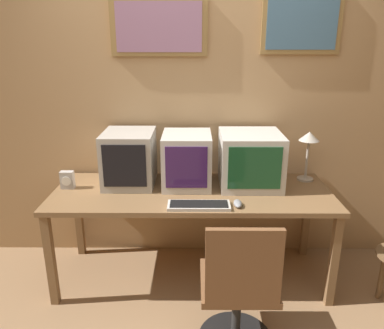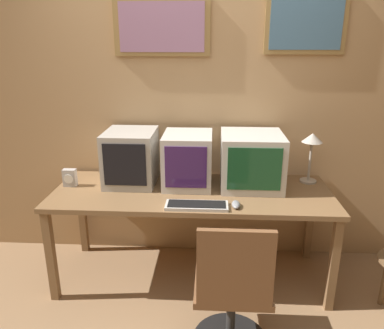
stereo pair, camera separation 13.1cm
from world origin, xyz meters
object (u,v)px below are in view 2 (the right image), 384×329
at_px(desk_lamp, 312,145).
at_px(monitor_left, 131,157).
at_px(monitor_right, 251,160).
at_px(monitor_center, 188,160).
at_px(office_chair, 232,297).
at_px(mouse_near_keyboard, 236,204).
at_px(desk_clock, 70,178).
at_px(keyboard_main, 197,205).

bearing_deg(desk_lamp, monitor_left, -176.60).
distance_m(monitor_left, monitor_right, 0.93).
bearing_deg(monitor_left, monitor_right, -1.10).
bearing_deg(monitor_center, office_chair, -70.10).
xyz_separation_m(monitor_center, mouse_near_keyboard, (0.35, -0.40, -0.18)).
bearing_deg(desk_clock, monitor_left, 13.61).
bearing_deg(keyboard_main, desk_lamp, 31.34).
height_order(monitor_right, mouse_near_keyboard, monitor_right).
distance_m(monitor_center, office_chair, 1.09).
height_order(keyboard_main, desk_lamp, desk_lamp).
xyz_separation_m(keyboard_main, office_chair, (0.23, -0.46, -0.37)).
xyz_separation_m(mouse_near_keyboard, desk_clock, (-1.25, 0.31, 0.05)).
bearing_deg(monitor_left, desk_lamp, 3.40).
distance_m(desk_clock, office_chair, 1.51).
relative_size(desk_lamp, office_chair, 0.44).
relative_size(monitor_left, monitor_center, 1.03).
bearing_deg(monitor_center, mouse_near_keyboard, -48.71).
height_order(monitor_right, office_chair, monitor_right).
relative_size(keyboard_main, office_chair, 0.47).
xyz_separation_m(monitor_left, mouse_near_keyboard, (0.80, -0.42, -0.19)).
bearing_deg(keyboard_main, desk_clock, 161.50).
height_order(desk_lamp, office_chair, desk_lamp).
bearing_deg(mouse_near_keyboard, desk_lamp, 40.23).
xyz_separation_m(monitor_right, mouse_near_keyboard, (-0.13, -0.41, -0.19)).
xyz_separation_m(monitor_center, keyboard_main, (0.09, -0.42, -0.19)).
bearing_deg(desk_clock, monitor_center, 5.60).
relative_size(monitor_left, mouse_near_keyboard, 3.69).
bearing_deg(monitor_right, desk_lamp, 12.16).
height_order(monitor_left, mouse_near_keyboard, monitor_left).
height_order(monitor_center, desk_clock, monitor_center).
xyz_separation_m(monitor_right, office_chair, (-0.17, -0.88, -0.56)).
bearing_deg(keyboard_main, mouse_near_keyboard, 4.16).
distance_m(monitor_right, mouse_near_keyboard, 0.46).
xyz_separation_m(monitor_left, desk_lamp, (1.39, 0.08, 0.10)).
xyz_separation_m(monitor_left, monitor_center, (0.44, -0.02, -0.00)).
relative_size(mouse_near_keyboard, desk_clock, 0.89).
relative_size(desk_clock, office_chair, 0.15).
height_order(monitor_right, keyboard_main, monitor_right).
height_order(monitor_center, mouse_near_keyboard, monitor_center).
bearing_deg(desk_lamp, monitor_right, -167.84).
xyz_separation_m(monitor_left, keyboard_main, (0.53, -0.44, -0.19)).
bearing_deg(office_chair, keyboard_main, 116.63).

